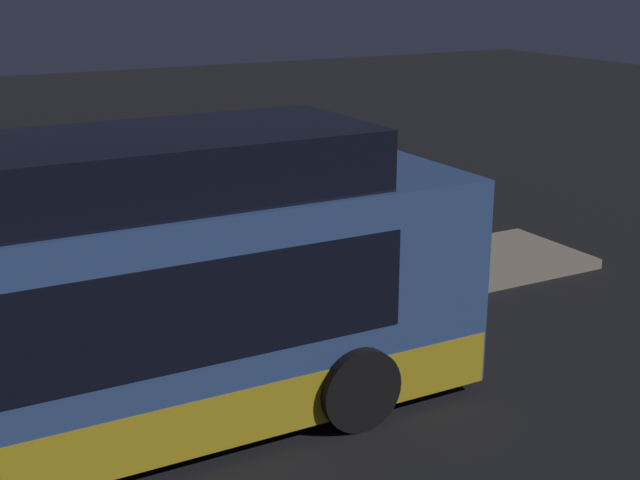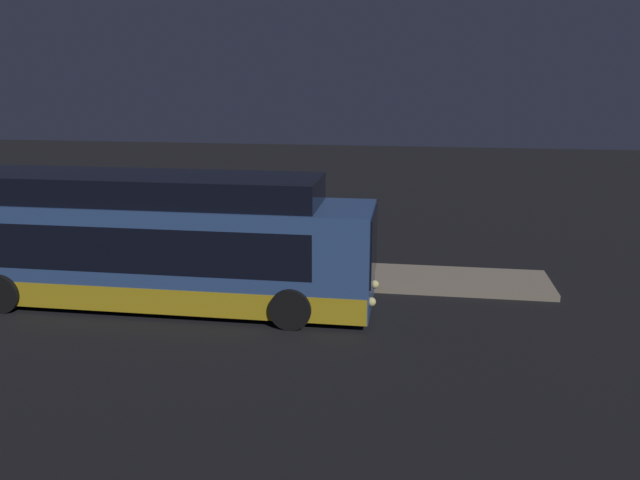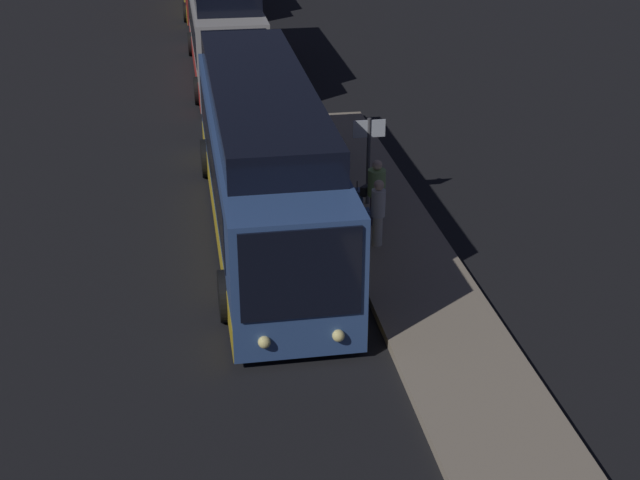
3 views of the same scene
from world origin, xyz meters
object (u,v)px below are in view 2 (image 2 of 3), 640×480
(passenger_waiting, at_px, (234,246))
(passenger_boarding, at_px, (201,243))
(sign_post, at_px, (163,222))
(bus_lead, at_px, (147,246))
(suitcase, at_px, (185,261))

(passenger_waiting, bearing_deg, passenger_boarding, -6.15)
(passenger_waiting, bearing_deg, sign_post, -2.26)
(bus_lead, bearing_deg, passenger_boarding, 76.97)
(bus_lead, height_order, sign_post, bus_lead)
(passenger_boarding, relative_size, suitcase, 1.69)
(passenger_boarding, distance_m, sign_post, 1.42)
(passenger_boarding, relative_size, sign_post, 0.73)
(passenger_waiting, bearing_deg, suitcase, 10.46)
(bus_lead, relative_size, sign_post, 5.42)
(passenger_waiting, bearing_deg, bus_lead, 58.57)
(bus_lead, relative_size, passenger_boarding, 7.46)
(passenger_boarding, xyz_separation_m, passenger_waiting, (1.18, -0.23, 0.00))
(suitcase, bearing_deg, passenger_boarding, 42.99)
(bus_lead, distance_m, suitcase, 2.56)
(sign_post, bearing_deg, passenger_waiting, -7.15)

